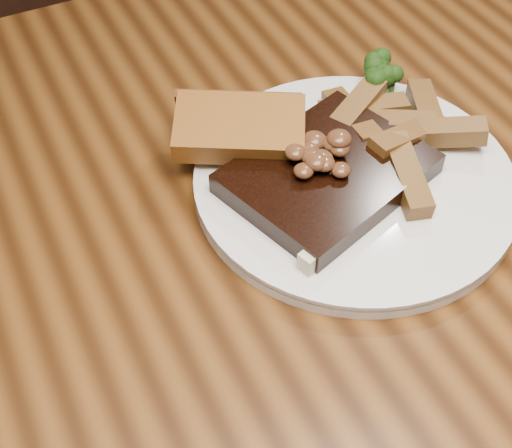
{
  "coord_description": "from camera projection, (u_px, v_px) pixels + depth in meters",
  "views": [
    {
      "loc": [
        -0.19,
        -0.37,
        1.23
      ],
      "look_at": [
        -0.01,
        -0.01,
        0.78
      ],
      "focal_mm": 50.0,
      "sensor_mm": 36.0,
      "label": 1
    }
  ],
  "objects": [
    {
      "name": "potato_wedges",
      "position": [
        392.0,
        141.0,
        0.68
      ],
      "size": [
        0.12,
        0.12,
        0.02
      ],
      "primitive_type": null,
      "color": "brown",
      "rests_on": "plate"
    },
    {
      "name": "mushroom_pile",
      "position": [
        321.0,
        156.0,
        0.63
      ],
      "size": [
        0.07,
        0.07,
        0.03
      ],
      "primitive_type": null,
      "color": "#53301A",
      "rests_on": "steak"
    },
    {
      "name": "garlic_bread",
      "position": [
        240.0,
        145.0,
        0.68
      ],
      "size": [
        0.14,
        0.12,
        0.03
      ],
      "primitive_type": "cube",
      "rotation": [
        0.0,
        0.0,
        -0.51
      ],
      "color": "brown",
      "rests_on": "plate"
    },
    {
      "name": "broccoli_cluster",
      "position": [
        372.0,
        85.0,
        0.73
      ],
      "size": [
        0.06,
        0.06,
        0.04
      ],
      "primitive_type": null,
      "color": "#193B0D",
      "rests_on": "plate"
    },
    {
      "name": "steak",
      "position": [
        328.0,
        175.0,
        0.65
      ],
      "size": [
        0.21,
        0.18,
        0.03
      ],
      "primitive_type": "cube",
      "rotation": [
        0.0,
        0.0,
        0.31
      ],
      "color": "black",
      "rests_on": "plate"
    },
    {
      "name": "plate",
      "position": [
        354.0,
        182.0,
        0.67
      ],
      "size": [
        0.36,
        0.36,
        0.01
      ],
      "primitive_type": "cylinder",
      "rotation": [
        0.0,
        0.0,
        -0.24
      ],
      "color": "silver",
      "rests_on": "dining_table"
    },
    {
      "name": "dining_table",
      "position": [
        261.0,
        294.0,
        0.71
      ],
      "size": [
        1.6,
        0.9,
        0.75
      ],
      "color": "#532F10",
      "rests_on": "ground"
    },
    {
      "name": "steak_bone",
      "position": [
        362.0,
        221.0,
        0.62
      ],
      "size": [
        0.15,
        0.06,
        0.02
      ],
      "primitive_type": "cube",
      "rotation": [
        0.0,
        0.0,
        0.31
      ],
      "color": "#C2B996",
      "rests_on": "plate"
    },
    {
      "name": "chair_far",
      "position": [
        66.0,
        93.0,
        1.23
      ],
      "size": [
        0.49,
        0.49,
        0.84
      ],
      "rotation": [
        0.0,
        0.0,
        3.41
      ],
      "color": "black",
      "rests_on": "ground"
    }
  ]
}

